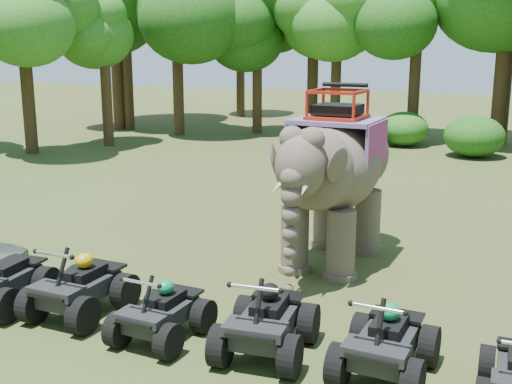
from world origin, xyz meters
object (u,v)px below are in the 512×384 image
elephant (334,176)px  atv_3 (267,313)px  atv_1 (79,279)px  atv_0 (2,272)px  atv_2 (161,305)px  atv_4 (386,333)px

elephant → atv_3: 4.87m
elephant → atv_1: (-3.45, -4.56, -1.28)m
atv_0 → atv_2: atv_0 is taller
atv_2 → atv_1: bearing=174.7°
atv_1 → atv_2: 1.89m
elephant → atv_2: 5.30m
atv_2 → atv_3: bearing=9.9°
atv_0 → atv_2: (3.45, -0.10, -0.05)m
atv_0 → atv_3: (5.25, 0.08, 0.02)m
elephant → atv_1: elephant is taller
atv_3 → atv_4: bearing=-3.8°
atv_1 → atv_4: atv_1 is taller
atv_1 → atv_2: bearing=-6.8°
atv_1 → atv_2: atv_1 is taller
atv_0 → atv_4: size_ratio=1.00×
atv_0 → atv_2: bearing=-4.7°
elephant → atv_4: (2.09, -4.68, -1.30)m
atv_2 → atv_3: atv_3 is taller
atv_0 → atv_3: atv_3 is taller
elephant → atv_1: size_ratio=2.51×
elephant → atv_4: 5.29m
elephant → atv_0: (-5.04, -4.77, -1.31)m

